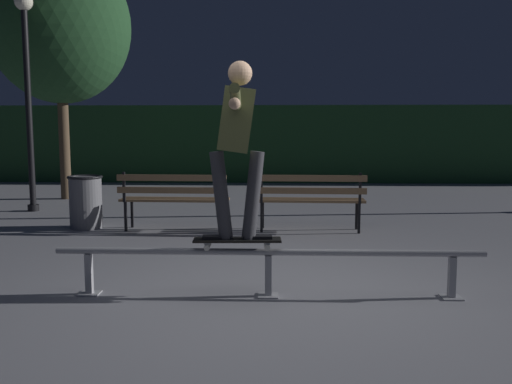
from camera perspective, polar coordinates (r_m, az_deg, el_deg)
name	(u,v)px	position (r m, az deg, el deg)	size (l,w,h in m)	color
ground_plane	(268,292)	(5.02, 1.33, -10.61)	(90.00, 90.00, 0.00)	gray
hedge_backdrop	(273,144)	(15.65, 1.83, 5.14)	(24.00, 1.20, 2.17)	#234C28
grind_rail	(268,260)	(4.83, 1.32, -7.21)	(3.83, 0.18, 0.43)	#9E9EA3
skateboard	(237,240)	(4.80, -2.00, -5.16)	(0.79, 0.24, 0.09)	black
skateboarder	(237,135)	(4.70, -2.01, 6.08)	(0.62, 1.41, 1.56)	black
park_bench_leftmost	(174,195)	(7.98, -8.74, -0.31)	(1.61, 0.47, 0.88)	black
park_bench_left_center	(310,196)	(7.85, 5.76, -0.37)	(1.61, 0.47, 0.88)	black
tree_far_left	(60,26)	(12.46, -20.14, 16.21)	(2.94, 2.94, 5.28)	brown
lamp_post_left	(27,74)	(10.66, -23.14, 11.44)	(0.32, 0.32, 3.90)	black
trash_can	(86,201)	(8.53, -17.63, -0.94)	(0.52, 0.52, 0.80)	slate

